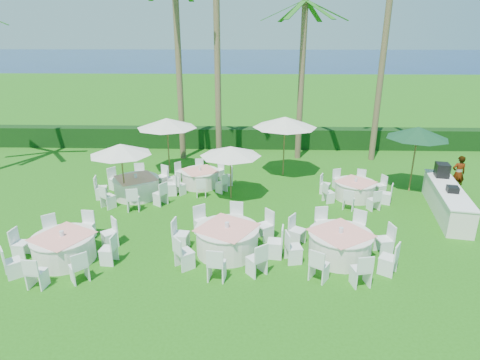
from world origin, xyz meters
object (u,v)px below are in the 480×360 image
at_px(banquet_table_b, 227,239).
at_px(buffet_table, 447,199).
at_px(umbrella_c, 167,123).
at_px(staff_person, 458,173).
at_px(banquet_table_f, 355,190).
at_px(banquet_table_c, 340,244).
at_px(banquet_table_d, 137,187).
at_px(banquet_table_e, 200,178).
at_px(umbrella_b, 231,151).
at_px(umbrella_a, 120,149).
at_px(umbrella_green, 418,133).
at_px(banquet_table_a, 64,247).
at_px(umbrella_d, 285,122).

distance_m(banquet_table_b, buffet_table, 8.89).
distance_m(umbrella_c, staff_person, 13.43).
bearing_deg(banquet_table_f, banquet_table_c, -108.47).
height_order(banquet_table_d, banquet_table_e, banquet_table_d).
relative_size(banquet_table_c, umbrella_b, 1.36).
bearing_deg(umbrella_c, umbrella_b, -45.44).
distance_m(umbrella_a, umbrella_c, 4.04).
xyz_separation_m(umbrella_c, umbrella_green, (11.10, -2.21, 0.13)).
relative_size(banquet_table_a, umbrella_d, 1.08).
height_order(umbrella_c, umbrella_green, umbrella_green).
relative_size(banquet_table_a, banquet_table_c, 0.96).
xyz_separation_m(banquet_table_e, banquet_table_f, (6.68, -1.25, -0.00)).
bearing_deg(banquet_table_f, banquet_table_d, -179.39).
relative_size(banquet_table_a, staff_person, 2.04).
height_order(umbrella_c, umbrella_d, umbrella_d).
xyz_separation_m(banquet_table_b, umbrella_green, (7.72, 5.56, 2.16)).
relative_size(banquet_table_d, staff_person, 2.10).
height_order(banquet_table_e, umbrella_b, umbrella_b).
height_order(banquet_table_e, banquet_table_f, banquet_table_e).
distance_m(umbrella_b, umbrella_green, 7.94).
relative_size(banquet_table_b, umbrella_a, 1.42).
distance_m(banquet_table_a, banquet_table_c, 8.42).
relative_size(banquet_table_d, buffet_table, 0.74).
height_order(banquet_table_b, umbrella_green, umbrella_green).
bearing_deg(banquet_table_a, banquet_table_e, 62.74).
bearing_deg(banquet_table_a, umbrella_c, 79.47).
bearing_deg(banquet_table_a, banquet_table_d, 81.10).
height_order(umbrella_b, umbrella_c, umbrella_c).
height_order(banquet_table_c, umbrella_c, umbrella_c).
distance_m(umbrella_b, buffet_table, 8.59).
distance_m(umbrella_d, buffet_table, 7.60).
distance_m(banquet_table_c, umbrella_c, 10.72).
relative_size(banquet_table_e, umbrella_c, 1.02).
bearing_deg(banquet_table_e, banquet_table_f, -10.60).
xyz_separation_m(banquet_table_b, buffet_table, (8.26, 3.29, 0.09)).
xyz_separation_m(umbrella_a, staff_person, (14.20, 1.78, -1.47)).
bearing_deg(umbrella_a, banquet_table_a, -96.48).
height_order(banquet_table_d, umbrella_b, umbrella_b).
xyz_separation_m(banquet_table_c, banquet_table_d, (-7.60, 4.74, -0.01)).
bearing_deg(umbrella_b, umbrella_d, 51.59).
bearing_deg(banquet_table_c, banquet_table_e, 129.77).
distance_m(umbrella_c, umbrella_green, 11.31).
bearing_deg(banquet_table_d, umbrella_a, -114.32).
bearing_deg(buffet_table, banquet_table_b, -158.29).
bearing_deg(staff_person, banquet_table_f, 10.87).
height_order(banquet_table_f, umbrella_c, umbrella_c).
bearing_deg(umbrella_green, umbrella_a, -172.09).
relative_size(banquet_table_b, banquet_table_e, 1.19).
relative_size(banquet_table_e, staff_person, 1.85).
height_order(banquet_table_f, umbrella_b, umbrella_b).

